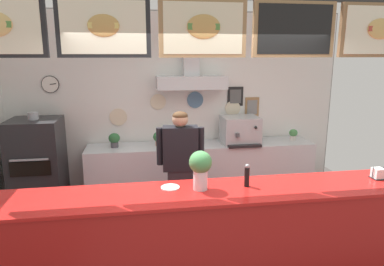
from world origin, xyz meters
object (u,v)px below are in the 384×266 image
object	(u,v)px
pizza_oven	(38,168)
potted_rosemary	(114,139)
potted_basil	(293,134)
potted_oregano	(185,136)
espresso_machine	(240,130)
pepper_grinder	(247,175)
basil_vase	(200,168)
condiment_plate	(170,187)
shop_worker	(181,170)
napkin_holder	(378,174)
potted_thyme	(159,138)

from	to	relation	value
pizza_oven	potted_rosemary	bearing A→B (deg)	12.39
pizza_oven	potted_basil	world-z (taller)	pizza_oven
potted_oregano	potted_rosemary	world-z (taller)	potted_oregano
espresso_machine	pepper_grinder	world-z (taller)	espresso_machine
pepper_grinder	basil_vase	bearing A→B (deg)	-179.85
potted_basil	condiment_plate	size ratio (longest dim) A/B	1.01
shop_worker	napkin_holder	distance (m)	2.23
potted_thyme	napkin_holder	size ratio (longest dim) A/B	1.72
potted_rosemary	napkin_holder	distance (m)	3.55
pizza_oven	potted_rosemary	world-z (taller)	pizza_oven
shop_worker	potted_rosemary	xyz separation A→B (m)	(-0.88, 1.07, 0.17)
pizza_oven	pepper_grinder	xyz separation A→B (m)	(2.45, -1.96, 0.45)
potted_rosemary	pepper_grinder	bearing A→B (deg)	-57.80
napkin_holder	pepper_grinder	size ratio (longest dim) A/B	0.57
espresso_machine	potted_basil	xyz separation A→B (m)	(0.93, 0.05, -0.11)
espresso_machine	pizza_oven	bearing A→B (deg)	-176.35
shop_worker	potted_rosemary	world-z (taller)	shop_worker
potted_oregano	potted_rosemary	size ratio (longest dim) A/B	1.14
condiment_plate	pepper_grinder	world-z (taller)	pepper_grinder
condiment_plate	napkin_holder	bearing A→B (deg)	-1.92
potted_thyme	basil_vase	size ratio (longest dim) A/B	0.59
potted_thyme	pepper_grinder	world-z (taller)	pepper_grinder
potted_thyme	potted_oregano	bearing A→B (deg)	-4.07
potted_rosemary	condiment_plate	distance (m)	2.22
pizza_oven	condiment_plate	xyz separation A→B (m)	(1.71, -1.89, 0.35)
potted_thyme	pepper_grinder	bearing A→B (deg)	-72.03
napkin_holder	pizza_oven	bearing A→B (deg)	152.98
potted_thyme	basil_vase	world-z (taller)	basil_vase
potted_basil	pepper_grinder	distance (m)	2.68
shop_worker	potted_rosemary	size ratio (longest dim) A/B	7.40
potted_rosemary	basil_vase	size ratio (longest dim) A/B	0.59
potted_oregano	potted_rosemary	bearing A→B (deg)	178.00
potted_rosemary	napkin_holder	size ratio (longest dim) A/B	1.71
basil_vase	condiment_plate	bearing A→B (deg)	165.35
potted_oregano	shop_worker	bearing A→B (deg)	-100.97
espresso_machine	potted_basil	world-z (taller)	espresso_machine
potted_thyme	potted_rosemary	distance (m)	0.67
potted_oregano	condiment_plate	world-z (taller)	potted_oregano
potted_basil	pepper_grinder	world-z (taller)	pepper_grinder
potted_thyme	napkin_holder	xyz separation A→B (m)	(2.11, -2.19, 0.06)
potted_thyme	pepper_grinder	size ratio (longest dim) A/B	0.97
potted_basil	napkin_holder	size ratio (longest dim) A/B	1.41
shop_worker	pepper_grinder	xyz separation A→B (m)	(0.51, -1.12, 0.30)
shop_worker	espresso_machine	bearing A→B (deg)	-130.90
potted_thyme	potted_basil	size ratio (longest dim) A/B	1.22
espresso_machine	potted_oregano	size ratio (longest dim) A/B	2.30
potted_oregano	potted_basil	size ratio (longest dim) A/B	1.38
napkin_holder	basil_vase	world-z (taller)	basil_vase
potted_oregano	potted_rosemary	xyz separation A→B (m)	(-1.08, 0.04, -0.02)
espresso_machine	potted_rosemary	distance (m)	1.96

